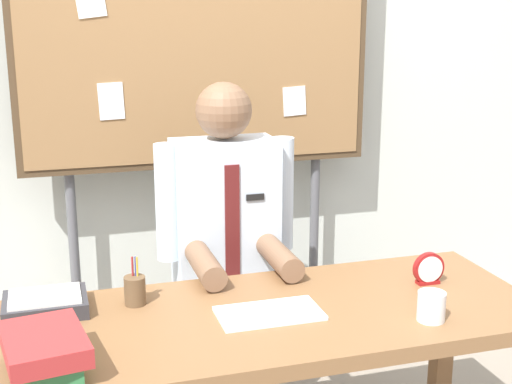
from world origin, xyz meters
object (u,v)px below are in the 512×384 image
Objects in this scene: desk_clock at (429,270)px; paper_tray at (45,304)px; coffee_mug at (431,306)px; desk at (272,338)px; pen_holder at (135,290)px; person at (226,271)px; book_stack at (48,351)px; open_notebook at (269,313)px; bulletin_board at (197,49)px.

desk_clock reaches higher than paper_tray.
paper_tray is (-1.14, 0.41, -0.02)m from coffee_mug.
pen_holder reaches higher than desk.
person reaches higher than book_stack.
book_stack reaches higher than coffee_mug.
desk is 6.71× the size of paper_tray.
open_notebook is at bearing 158.91° from coffee_mug.
bulletin_board is 1.32m from open_notebook.
pen_holder is (-0.41, 0.19, 0.14)m from desk.
person reaches higher than pen_holder.
coffee_mug is at bearing -23.97° from desk.
bulletin_board reaches higher than open_notebook.
desk_clock is (0.60, -0.52, 0.13)m from person.
pen_holder is at bearing -135.19° from person.
bulletin_board is 1.32m from paper_tray.
person is 4.60× the size of book_stack.
open_notebook is 3.55× the size of coffee_mug.
person is at bearing 90.00° from desk.
person is (0.00, 0.60, 0.01)m from desk.
pen_holder is at bearing 155.38° from desk.
desk is 0.73m from paper_tray.
book_stack is (-0.69, -1.24, -0.71)m from bulletin_board.
desk_clock is 0.44× the size of paper_tray.
desk is 0.10m from open_notebook.
desk_clock is (0.60, -0.98, -0.72)m from bulletin_board.
person is at bearing 88.42° from open_notebook.
person is at bearing 138.70° from desk_clock.
desk is 10.90× the size of pen_holder.
pen_holder is at bearing -115.31° from bulletin_board.
person is at bearing 119.53° from coffee_mug.
paper_tray is at bearing 176.29° from pen_holder.
pen_holder is at bearing 53.64° from book_stack.
bulletin_board is at bearing 121.27° from desk_clock.
coffee_mug is 0.94m from pen_holder.
person is at bearing -89.97° from bulletin_board.
pen_holder is (-0.41, -0.41, 0.13)m from person.
pen_holder reaches higher than paper_tray.
desk_clock is 1.24× the size of coffee_mug.
paper_tray is (-0.69, -0.39, 0.11)m from person.
pen_holder is (-0.39, 0.21, 0.04)m from open_notebook.
book_stack is at bearing -126.36° from pen_holder.
desk is at bearing 49.69° from open_notebook.
coffee_mug is (0.45, -0.80, 0.12)m from person.
coffee_mug is at bearing -60.47° from person.
bulletin_board is at bearing 61.06° from book_stack.
paper_tray is (-0.00, 0.40, -0.03)m from book_stack.
bulletin_board is (-0.00, 1.05, 0.86)m from desk.
open_notebook is at bearing -90.89° from bulletin_board.
open_notebook is (-0.02, -0.62, 0.08)m from person.
book_stack is at bearing -131.23° from person.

